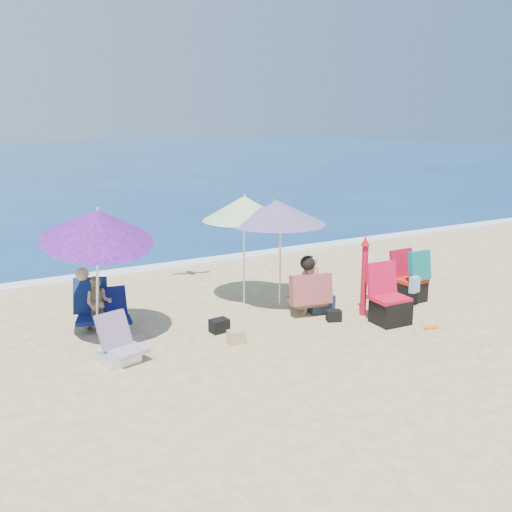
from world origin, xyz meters
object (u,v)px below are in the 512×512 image
camp_chair_right (410,283)px  chair_rainbow (119,349)px  umbrella_blue (98,226)px  person_left (96,302)px  chair_navy (114,318)px  person_center (310,286)px  furled_umbrella (364,272)px  umbrella_turquoise (277,212)px  camp_chair_left (389,305)px  umbrella_striped (244,208)px

camp_chair_right → chair_rainbow: bearing=179.7°
umbrella_blue → person_left: size_ratio=2.24×
umbrella_blue → chair_navy: (0.31, 0.58, -1.59)m
person_left → chair_rainbow: bearing=-93.2°
person_center → person_left: 3.44m
chair_rainbow → camp_chair_right: size_ratio=0.71×
furled_umbrella → person_center: 0.92m
camp_chair_right → furled_umbrella: bearing=-172.3°
umbrella_turquoise → person_center: bearing=-63.5°
umbrella_blue → person_center: size_ratio=2.10×
person_center → umbrella_turquoise: bearing=116.5°
umbrella_turquoise → camp_chair_left: (1.16, -1.54, -1.39)m
umbrella_turquoise → camp_chair_left: umbrella_turquoise is taller
chair_navy → camp_chair_right: bearing=-14.6°
umbrella_turquoise → person_center: (0.29, -0.58, -1.18)m
umbrella_turquoise → camp_chair_right: size_ratio=2.23×
furled_umbrella → chair_rainbow: 4.13m
umbrella_striped → person_center: (0.64, -1.09, -1.21)m
chair_navy → camp_chair_left: size_ratio=0.68×
umbrella_striped → chair_rainbow: bearing=-153.1°
person_center → chair_rainbow: bearing=-175.2°
chair_navy → camp_chair_right: (5.01, -1.30, 0.18)m
umbrella_blue → person_center: umbrella_blue is taller
furled_umbrella → person_center: (-0.75, 0.47, -0.25)m
camp_chair_left → camp_chair_right: camp_chair_left is taller
umbrella_blue → camp_chair_right: umbrella_blue is taller
furled_umbrella → camp_chair_left: 0.68m
umbrella_blue → furled_umbrella: umbrella_blue is taller
umbrella_turquoise → person_left: bearing=169.9°
furled_umbrella → chair_navy: (-3.78, 1.47, -0.58)m
chair_rainbow → person_center: (3.34, 0.28, 0.32)m
umbrella_turquoise → umbrella_striped: size_ratio=1.09×
umbrella_striped → camp_chair_left: (1.51, -2.05, -1.42)m
camp_chair_left → camp_chair_right: (1.11, 0.66, 0.06)m
umbrella_striped → chair_rainbow: umbrella_striped is taller
chair_rainbow → person_left: 1.42m
camp_chair_left → person_center: 1.32m
chair_rainbow → person_center: size_ratio=0.66×
chair_navy → person_center: (3.03, -1.00, 0.33)m
chair_navy → chair_rainbow: size_ratio=0.96×
chair_navy → person_left: 0.37m
umbrella_striped → camp_chair_left: size_ratio=2.04×
chair_rainbow → umbrella_striped: bearing=26.9°
camp_chair_right → person_left: size_ratio=1.00×
umbrella_striped → chair_navy: 2.85m
chair_rainbow → person_left: bearing=86.8°
umbrella_striped → camp_chair_left: umbrella_striped is taller
umbrella_blue → person_center: (3.34, -0.42, -1.26)m
umbrella_striped → chair_rainbow: 3.40m
camp_chair_right → person_center: size_ratio=0.94×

